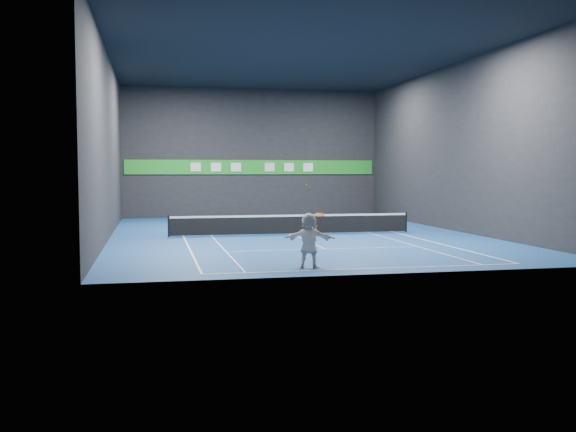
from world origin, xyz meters
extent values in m
plane|color=navy|center=(0.00, 0.00, 0.00)|extent=(26.00, 26.00, 0.00)
plane|color=black|center=(0.00, 0.00, 9.00)|extent=(26.00, 26.00, 0.00)
cube|color=black|center=(0.00, 13.00, 4.50)|extent=(18.00, 0.10, 9.00)
cube|color=black|center=(0.00, -13.00, 4.50)|extent=(18.00, 0.10, 9.00)
cube|color=black|center=(-9.00, 0.00, 4.50)|extent=(0.10, 26.00, 9.00)
cube|color=black|center=(9.00, 0.00, 4.50)|extent=(0.10, 26.00, 9.00)
cube|color=white|center=(0.00, -11.89, 0.00)|extent=(10.98, 0.08, 0.01)
cube|color=white|center=(0.00, 11.89, 0.00)|extent=(10.98, 0.08, 0.01)
cube|color=white|center=(-5.49, 0.00, 0.00)|extent=(0.08, 23.78, 0.01)
cube|color=white|center=(5.49, 0.00, 0.00)|extent=(0.08, 23.78, 0.01)
cube|color=white|center=(-4.11, 0.00, 0.00)|extent=(0.06, 23.78, 0.01)
cube|color=white|center=(4.11, 0.00, 0.00)|extent=(0.06, 23.78, 0.01)
cube|color=white|center=(0.00, -6.40, 0.00)|extent=(8.23, 0.06, 0.01)
cube|color=white|center=(0.00, 6.40, 0.00)|extent=(8.23, 0.06, 0.01)
cube|color=white|center=(0.00, 0.00, 0.00)|extent=(0.06, 12.80, 0.01)
imported|color=white|center=(-1.88, -11.27, 0.92)|extent=(1.79, 1.18, 1.85)
sphere|color=yellow|center=(-1.94, -11.07, 2.75)|extent=(0.07, 0.07, 0.07)
cylinder|color=black|center=(-6.20, 0.00, 0.54)|extent=(0.10, 0.10, 1.07)
cylinder|color=black|center=(6.20, 0.00, 0.54)|extent=(0.10, 0.10, 1.07)
cube|color=black|center=(0.00, 0.00, 0.47)|extent=(12.40, 0.03, 0.86)
cube|color=white|center=(0.00, 0.00, 0.95)|extent=(12.40, 0.04, 0.10)
cube|color=green|center=(0.00, 12.94, 3.50)|extent=(17.64, 0.06, 1.00)
cube|color=white|center=(-4.00, 12.88, 3.50)|extent=(0.70, 0.04, 0.60)
cube|color=white|center=(-2.60, 12.88, 3.50)|extent=(0.70, 0.04, 0.60)
cube|color=white|center=(-1.20, 12.88, 3.50)|extent=(0.70, 0.04, 0.60)
cube|color=silver|center=(1.20, 12.88, 3.50)|extent=(0.70, 0.04, 0.60)
cube|color=white|center=(2.60, 12.88, 3.50)|extent=(0.70, 0.04, 0.60)
cube|color=white|center=(4.00, 12.88, 3.50)|extent=(0.70, 0.04, 0.60)
torus|color=red|center=(-1.51, -11.22, 1.78)|extent=(0.42, 0.37, 0.25)
cylinder|color=#BBC545|center=(-1.53, -11.22, 1.78)|extent=(0.38, 0.34, 0.16)
cylinder|color=red|center=(-1.62, -11.22, 1.64)|extent=(0.05, 0.09, 0.18)
cylinder|color=yellow|center=(-1.64, -11.24, 1.34)|extent=(0.08, 0.22, 0.21)
camera|label=1|loc=(-6.97, -31.87, 3.21)|focal=40.00mm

